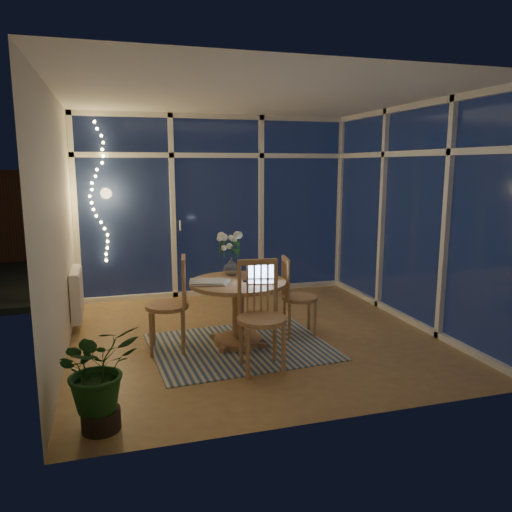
% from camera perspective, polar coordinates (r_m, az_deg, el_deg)
% --- Properties ---
extents(floor, '(4.00, 4.00, 0.00)m').
position_cam_1_polar(floor, '(5.71, -0.06, -9.02)').
color(floor, '#9A6B43').
rests_on(floor, ground).
extents(ceiling, '(4.00, 4.00, 0.00)m').
position_cam_1_polar(ceiling, '(5.43, -0.06, 17.83)').
color(ceiling, white).
rests_on(ceiling, wall_back).
extents(wall_back, '(4.00, 0.04, 2.60)m').
position_cam_1_polar(wall_back, '(7.35, -4.47, 5.70)').
color(wall_back, silver).
rests_on(wall_back, floor).
extents(wall_front, '(4.00, 0.04, 2.60)m').
position_cam_1_polar(wall_front, '(3.56, 9.03, 0.62)').
color(wall_front, silver).
rests_on(wall_front, floor).
extents(wall_left, '(0.04, 4.00, 2.60)m').
position_cam_1_polar(wall_left, '(5.22, -21.65, 3.10)').
color(wall_left, silver).
rests_on(wall_left, floor).
extents(wall_right, '(0.04, 4.00, 2.60)m').
position_cam_1_polar(wall_right, '(6.28, 17.80, 4.44)').
color(wall_right, silver).
rests_on(wall_right, floor).
extents(window_wall_back, '(4.00, 0.10, 2.60)m').
position_cam_1_polar(window_wall_back, '(7.31, -4.40, 5.68)').
color(window_wall_back, white).
rests_on(window_wall_back, floor).
extents(window_wall_right, '(0.10, 4.00, 2.60)m').
position_cam_1_polar(window_wall_right, '(6.25, 17.50, 4.44)').
color(window_wall_right, white).
rests_on(window_wall_right, floor).
extents(radiator, '(0.10, 0.70, 0.58)m').
position_cam_1_polar(radiator, '(6.26, -19.85, -4.07)').
color(radiator, white).
rests_on(radiator, wall_left).
extents(fairy_lights, '(0.24, 0.10, 1.85)m').
position_cam_1_polar(fairy_lights, '(7.06, -17.60, 6.89)').
color(fairy_lights, '#FFCB66').
rests_on(fairy_lights, window_wall_back).
extents(garden_patio, '(12.00, 6.00, 0.10)m').
position_cam_1_polar(garden_patio, '(10.55, -5.10, -0.35)').
color(garden_patio, black).
rests_on(garden_patio, ground).
extents(garden_fence, '(11.00, 0.08, 1.80)m').
position_cam_1_polar(garden_fence, '(10.82, -8.31, 4.99)').
color(garden_fence, '#372314').
rests_on(garden_fence, ground).
extents(neighbour_roof, '(7.00, 3.00, 2.20)m').
position_cam_1_polar(neighbour_roof, '(13.79, -9.01, 11.52)').
color(neighbour_roof, '#2E3037').
rests_on(neighbour_roof, ground).
extents(garden_shrubs, '(0.90, 0.90, 0.90)m').
position_cam_1_polar(garden_shrubs, '(8.72, -11.47, 0.62)').
color(garden_shrubs, black).
rests_on(garden_shrubs, ground).
extents(rug, '(1.92, 1.58, 0.01)m').
position_cam_1_polar(rug, '(5.35, -1.77, -10.31)').
color(rug, beige).
rests_on(rug, floor).
extents(dining_table, '(1.08, 1.08, 0.69)m').
position_cam_1_polar(dining_table, '(5.33, -2.07, -6.51)').
color(dining_table, '#9E6B47').
rests_on(dining_table, floor).
extents(chair_left, '(0.53, 0.53, 1.00)m').
position_cam_1_polar(chair_left, '(5.20, -10.15, -5.38)').
color(chair_left, '#9E6B47').
rests_on(chair_left, floor).
extents(chair_right, '(0.48, 0.48, 0.91)m').
position_cam_1_polar(chair_right, '(5.61, 5.01, -4.56)').
color(chair_right, '#9E6B47').
rests_on(chair_right, floor).
extents(chair_front, '(0.52, 0.52, 1.04)m').
position_cam_1_polar(chair_front, '(4.61, 0.68, -6.96)').
color(chair_front, '#9E6B47').
rests_on(chair_front, floor).
extents(laptop, '(0.37, 0.34, 0.23)m').
position_cam_1_polar(laptop, '(5.16, 0.63, -1.80)').
color(laptop, silver).
rests_on(laptop, dining_table).
extents(flower_vase, '(0.21, 0.21, 0.21)m').
position_cam_1_polar(flower_vase, '(5.51, -2.82, -1.11)').
color(flower_vase, silver).
rests_on(flower_vase, dining_table).
extents(bowl, '(0.16, 0.16, 0.04)m').
position_cam_1_polar(bowl, '(5.50, 0.14, -2.03)').
color(bowl, silver).
rests_on(bowl, dining_table).
extents(newspapers, '(0.41, 0.35, 0.02)m').
position_cam_1_polar(newspapers, '(5.19, -5.27, -2.92)').
color(newspapers, silver).
rests_on(newspapers, dining_table).
extents(phone, '(0.13, 0.09, 0.01)m').
position_cam_1_polar(phone, '(5.21, -0.84, -2.89)').
color(phone, black).
rests_on(phone, dining_table).
extents(potted_plant, '(0.68, 0.64, 0.76)m').
position_cam_1_polar(potted_plant, '(3.83, -17.54, -13.42)').
color(potted_plant, '#194518').
rests_on(potted_plant, floor).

